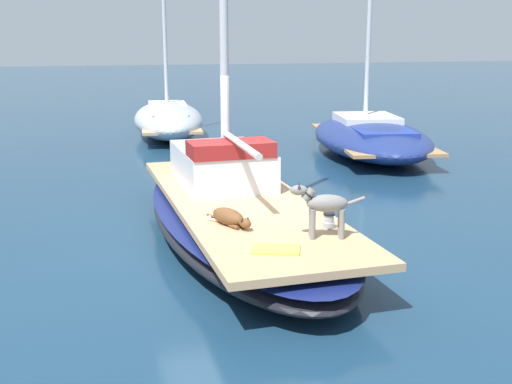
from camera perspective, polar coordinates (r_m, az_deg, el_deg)
ground_plane at (r=10.15m, az=-1.42°, el=-4.24°), size 120.00×120.00×0.00m
sailboat_main at (r=10.05m, az=-1.43°, el=-2.42°), size 2.78×7.32×0.66m
mast_main at (r=10.38m, az=-2.70°, el=16.49°), size 0.14×2.27×6.64m
cabin_house at (r=10.95m, az=-3.01°, el=2.52°), size 1.48×2.27×0.84m
dog_grey at (r=8.02m, az=6.00°, el=-1.16°), size 0.93×0.34×0.70m
dog_brown at (r=8.60m, az=-2.35°, el=-2.25°), size 0.50×0.90×0.22m
deck_winch at (r=8.51m, az=6.47°, el=-2.57°), size 0.16×0.16×0.21m
coiled_rope at (r=8.90m, az=-3.27°, el=-2.27°), size 0.32×0.32×0.04m
deck_towel at (r=7.62m, az=1.78°, el=-5.11°), size 0.65×0.53×0.03m
moored_boat_far_astern at (r=20.60m, az=-7.78°, el=6.46°), size 2.52×5.74×5.76m
moored_boat_starboard_side at (r=17.45m, az=10.12°, el=4.88°), size 3.70×6.31×5.53m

